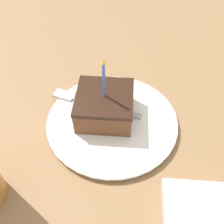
# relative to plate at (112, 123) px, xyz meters

# --- Properties ---
(ground_plane) EXTENTS (2.40, 2.40, 0.04)m
(ground_plane) POSITION_rel_plate_xyz_m (-0.01, 0.00, -0.03)
(ground_plane) COLOR olive
(ground_plane) RESTS_ON ground
(plate) EXTENTS (0.26, 0.26, 0.01)m
(plate) POSITION_rel_plate_xyz_m (0.00, 0.00, 0.00)
(plate) COLOR white
(plate) RESTS_ON ground_plane
(cake_slice) EXTENTS (0.11, 0.11, 0.14)m
(cake_slice) POSITION_rel_plate_xyz_m (-0.02, 0.02, 0.03)
(cake_slice) COLOR brown
(cake_slice) RESTS_ON plate
(fork) EXTENTS (0.19, 0.07, 0.00)m
(fork) POSITION_rel_plate_xyz_m (-0.05, 0.05, 0.01)
(fork) COLOR #B2B2B7
(fork) RESTS_ON plate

